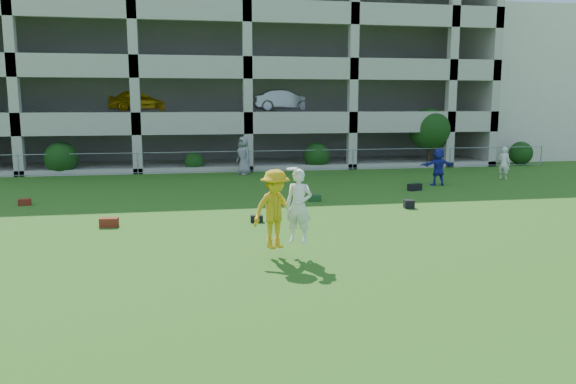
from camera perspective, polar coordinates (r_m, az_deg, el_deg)
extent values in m
plane|color=#235114|center=(12.98, 5.56, -8.10)|extent=(100.00, 100.00, 0.00)
cube|color=beige|center=(47.90, 23.51, 9.76)|extent=(16.00, 14.00, 10.00)
imported|color=gray|center=(30.10, -4.53, 3.71)|extent=(1.04, 1.18, 2.03)
imported|color=#212999|center=(27.01, 15.02, 2.50)|extent=(1.64, 0.59, 1.74)
imported|color=white|center=(30.22, 21.09, 2.77)|extent=(0.67, 0.71, 1.64)
cube|color=#59150F|center=(18.30, -17.72, -2.97)|extent=(0.57, 0.34, 0.28)
cube|color=black|center=(18.17, -3.20, -2.73)|extent=(0.42, 0.28, 0.22)
cube|color=black|center=(21.00, 12.19, -1.20)|extent=(0.40, 0.40, 0.30)
cube|color=black|center=(25.21, 12.74, 0.48)|extent=(0.66, 0.46, 0.30)
cube|color=#58120F|center=(23.29, -25.19, -0.94)|extent=(0.49, 0.36, 0.24)
cube|color=#153B1F|center=(21.96, 2.70, -0.62)|extent=(0.52, 0.33, 0.25)
imported|color=gold|center=(13.82, -1.31, -1.75)|extent=(1.46, 1.19, 1.96)
imported|color=white|center=(13.85, 1.10, -1.44)|extent=(0.80, 0.70, 1.84)
cylinder|color=white|center=(13.63, 0.41, 2.38)|extent=(0.27, 0.27, 0.06)
cube|color=#9E998C|center=(44.85, -6.08, 11.82)|extent=(30.00, 0.50, 12.00)
cube|color=#9E998C|center=(42.11, 15.58, 11.73)|extent=(0.50, 14.00, 12.00)
cube|color=#9E998C|center=(38.25, -5.16, 3.54)|extent=(30.00, 14.00, 0.30)
cube|color=#9E998C|center=(38.08, -5.22, 8.04)|extent=(30.00, 14.00, 0.30)
cube|color=#9E998C|center=(38.15, -5.29, 12.55)|extent=(30.00, 14.00, 0.30)
cube|color=#9E998C|center=(38.44, -5.36, 17.02)|extent=(30.00, 14.00, 0.30)
cube|color=#9E998C|center=(31.29, -4.06, 6.73)|extent=(30.00, 0.30, 0.90)
cube|color=#9E998C|center=(31.31, -4.12, 12.23)|extent=(30.00, 0.30, 0.90)
cube|color=#9E998C|center=(31.61, -4.19, 17.66)|extent=(30.00, 0.30, 0.90)
cube|color=#9E998C|center=(32.39, -26.27, 12.03)|extent=(0.50, 0.50, 12.00)
cube|color=#9E998C|center=(31.35, -15.40, 12.75)|extent=(0.50, 0.50, 12.00)
cube|color=#9E998C|center=(31.43, -4.15, 13.04)|extent=(0.50, 0.50, 12.00)
cube|color=#9E998C|center=(32.64, 6.65, 12.85)|extent=(0.50, 0.50, 12.00)
cube|color=#9E998C|center=(34.85, 16.35, 12.31)|extent=(0.50, 0.50, 12.00)
cube|color=#605E59|center=(40.13, -5.55, 12.16)|extent=(29.00, 9.00, 11.60)
imported|color=yellow|center=(36.02, -14.81, 9.01)|extent=(4.08, 2.19, 1.32)
imported|color=#ACAEB3|center=(36.45, -0.56, 9.31)|extent=(4.17, 1.97, 1.32)
cylinder|color=gray|center=(32.24, -25.72, 2.45)|extent=(0.06, 0.06, 1.20)
cylinder|color=gray|center=(31.19, -15.02, 2.85)|extent=(0.06, 0.06, 1.20)
cylinder|color=gray|center=(31.28, -3.99, 3.15)|extent=(0.06, 0.06, 1.20)
cylinder|color=gray|center=(32.49, 6.60, 3.34)|extent=(0.06, 0.06, 1.20)
cylinder|color=gray|center=(34.71, 16.14, 3.40)|extent=(0.06, 0.06, 1.20)
cylinder|color=gray|center=(37.77, 24.33, 3.39)|extent=(0.06, 0.06, 1.20)
cylinder|color=gray|center=(31.23, -4.00, 4.16)|extent=(36.00, 0.04, 0.04)
cylinder|color=gray|center=(31.34, -3.98, 2.21)|extent=(36.00, 0.04, 0.04)
sphere|color=#163D11|center=(32.33, -22.05, 3.20)|extent=(1.76, 1.76, 1.76)
sphere|color=#163D11|center=(31.69, -9.52, 3.04)|extent=(1.10, 1.10, 1.10)
sphere|color=#163D11|center=(32.53, 2.92, 3.69)|extent=(1.54, 1.54, 1.54)
cylinder|color=#382314|center=(34.97, 14.11, 4.15)|extent=(0.16, 0.16, 1.96)
sphere|color=#163D11|center=(34.89, 14.19, 6.21)|extent=(2.52, 2.52, 2.52)
sphere|color=#163D11|center=(37.70, 22.57, 3.67)|extent=(1.43, 1.43, 1.43)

